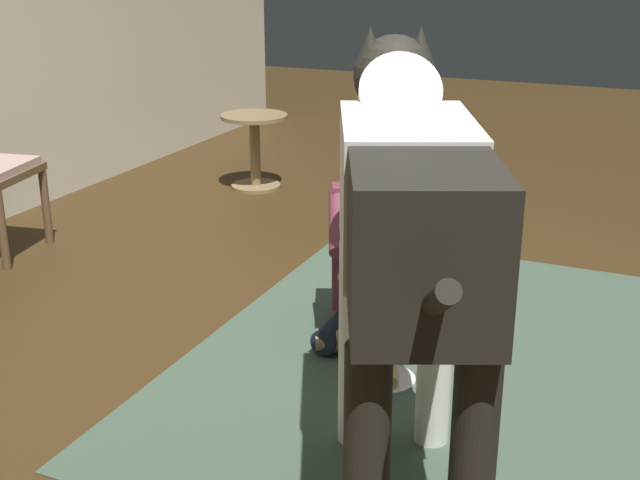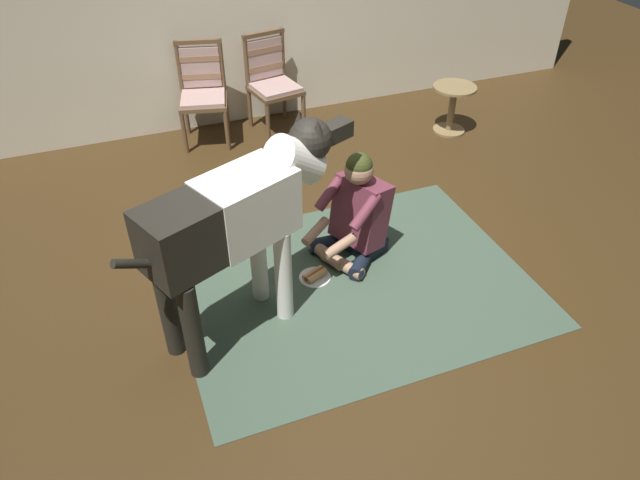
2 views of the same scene
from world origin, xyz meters
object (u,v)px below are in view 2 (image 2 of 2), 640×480
at_px(person_sitting_on_floor, 356,215).
at_px(round_side_table, 452,105).
at_px(large_dog, 239,216).
at_px(dining_chair_right_of_pair, 271,78).
at_px(dining_chair_left_of_pair, 202,88).
at_px(hot_dog_on_plate, 315,275).

relative_size(person_sitting_on_floor, round_side_table, 1.74).
relative_size(large_dog, round_side_table, 3.25).
height_order(dining_chair_right_of_pair, large_dog, large_dog).
bearing_deg(round_side_table, dining_chair_left_of_pair, 162.18).
relative_size(dining_chair_right_of_pair, hot_dog_on_plate, 4.16).
distance_m(person_sitting_on_floor, hot_dog_on_plate, 0.55).
bearing_deg(dining_chair_left_of_pair, hot_dog_on_plate, -84.23).
distance_m(hot_dog_on_plate, round_side_table, 2.77).
xyz_separation_m(dining_chair_left_of_pair, person_sitting_on_floor, (0.65, -2.31, -0.18)).
bearing_deg(hot_dog_on_plate, dining_chair_right_of_pair, 79.54).
bearing_deg(round_side_table, person_sitting_on_floor, -139.06).
relative_size(large_dog, hot_dog_on_plate, 6.92).
height_order(dining_chair_left_of_pair, person_sitting_on_floor, dining_chair_left_of_pair).
bearing_deg(person_sitting_on_floor, round_side_table, 40.94).
relative_size(dining_chair_left_of_pair, dining_chair_right_of_pair, 1.00).
distance_m(dining_chair_left_of_pair, person_sitting_on_floor, 2.41).
xyz_separation_m(dining_chair_right_of_pair, person_sitting_on_floor, (-0.06, -2.31, -0.18)).
bearing_deg(dining_chair_left_of_pair, round_side_table, -17.82).
xyz_separation_m(hot_dog_on_plate, round_side_table, (2.16, 1.71, 0.28)).
bearing_deg(dining_chair_right_of_pair, round_side_table, -24.51).
distance_m(large_dog, round_side_table, 3.41).
xyz_separation_m(person_sitting_on_floor, large_dog, (-0.96, -0.42, 0.51)).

